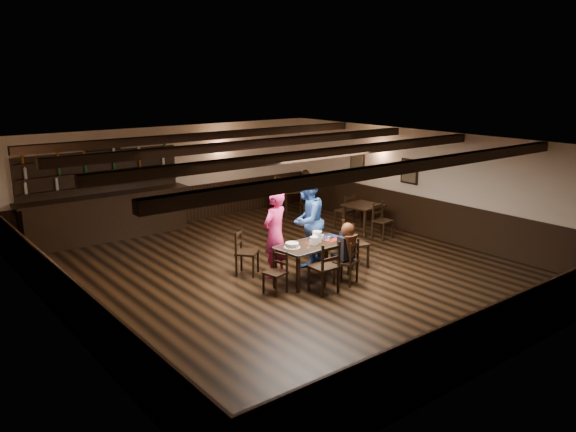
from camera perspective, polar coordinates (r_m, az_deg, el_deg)
ground at (r=11.92m, az=-0.29°, el=-5.63°), size 10.00×10.00×0.00m
room_shell at (r=11.48m, az=-0.38°, el=2.64°), size 9.02×10.02×2.71m
dining_table at (r=11.29m, az=2.59°, el=-3.20°), size 1.64×0.90×0.75m
chair_near_left at (r=10.59m, az=3.98°, el=-4.85°), size 0.48×0.45×1.02m
chair_near_right at (r=11.13m, az=6.29°, el=-4.31°), size 0.54×0.53×0.91m
chair_end_left at (r=10.69m, az=-1.07°, el=-5.35°), size 0.43×0.44×0.81m
chair_end_right at (r=12.09m, az=6.53°, el=-2.47°), size 0.55×0.57×1.02m
chair_far_pushed at (r=11.63m, az=-4.58°, el=-3.31°), size 0.61×0.61×0.95m
woman_pink at (r=11.40m, az=-1.36°, el=-1.81°), size 0.76×0.61×1.80m
man_blue at (r=12.05m, az=1.92°, el=-0.51°), size 1.18×1.07×1.97m
seated_person at (r=11.06m, az=6.02°, el=-2.82°), size 0.33×0.50×0.81m
cake at (r=10.98m, az=0.41°, el=-3.02°), size 0.32×0.32×0.10m
plate_stack_a at (r=11.20m, az=2.67°, el=-2.50°), size 0.17×0.17×0.16m
plate_stack_b at (r=11.38m, az=2.98°, el=-2.08°), size 0.19×0.19×0.22m
tea_light at (r=11.33m, az=2.31°, el=-2.59°), size 0.05×0.05×0.06m
salt_shaker at (r=11.45m, az=4.15°, el=-2.31°), size 0.04×0.04×0.09m
pepper_shaker at (r=11.46m, az=4.38°, el=-2.28°), size 0.04×0.04×0.10m
drink_glass at (r=11.55m, az=3.49°, el=-2.14°), size 0.06×0.06×0.10m
menu_red at (r=11.56m, az=4.49°, el=-2.39°), size 0.35×0.29×0.00m
menu_blue at (r=11.76m, az=4.30°, el=-2.10°), size 0.36×0.27×0.00m
bar_counter at (r=14.80m, az=-17.99°, el=0.54°), size 4.26×0.70×2.20m
back_table_a at (r=14.75m, az=7.66°, el=0.79°), size 0.92×0.92×0.75m
back_table_b at (r=16.54m, az=0.57°, el=2.38°), size 1.07×1.07×0.75m
bg_patron_left at (r=16.15m, az=-1.10°, el=2.79°), size 0.32×0.42×0.76m
bg_patron_right at (r=16.85m, az=1.79°, el=3.36°), size 0.30×0.42×0.81m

